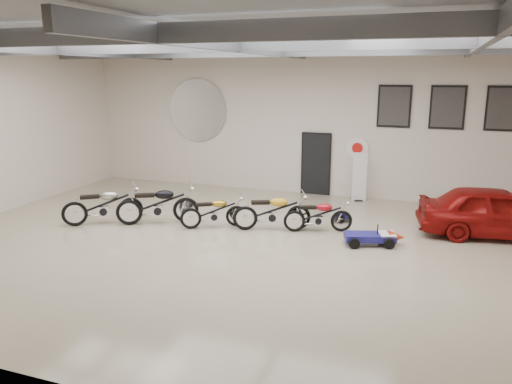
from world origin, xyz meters
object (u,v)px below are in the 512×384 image
(motorcycle_black, at_px, (157,204))
(banner_stand, at_px, (360,176))
(motorcycle_silver, at_px, (103,204))
(go_kart, at_px, (375,234))
(motorcycle_yellow, at_px, (272,211))
(motorcycle_gold, at_px, (214,211))
(vintage_car, at_px, (497,212))
(motorcycle_red, at_px, (318,215))

(motorcycle_black, bearing_deg, banner_stand, 12.95)
(motorcycle_black, bearing_deg, motorcycle_silver, 170.86)
(go_kart, bearing_deg, motorcycle_yellow, 155.03)
(motorcycle_gold, height_order, go_kart, motorcycle_gold)
(motorcycle_yellow, bearing_deg, motorcycle_gold, 169.68)
(motorcycle_yellow, bearing_deg, motorcycle_silver, 170.42)
(go_kart, bearing_deg, banner_stand, 85.20)
(motorcycle_black, relative_size, vintage_car, 0.58)
(motorcycle_silver, distance_m, go_kart, 7.45)
(motorcycle_yellow, distance_m, motorcycle_red, 1.24)
(banner_stand, xyz_separation_m, motorcycle_silver, (-6.37, -5.04, -0.29))
(motorcycle_red, bearing_deg, motorcycle_silver, 172.64)
(banner_stand, relative_size, motorcycle_black, 0.76)
(go_kart, height_order, vintage_car, vintage_car)
(motorcycle_red, bearing_deg, motorcycle_black, 170.12)
(go_kart, distance_m, vintage_car, 3.36)
(motorcycle_red, relative_size, go_kart, 1.20)
(motorcycle_silver, relative_size, vintage_car, 0.56)
(motorcycle_silver, height_order, motorcycle_gold, motorcycle_silver)
(go_kart, xyz_separation_m, vintage_car, (2.84, 1.74, 0.39))
(motorcycle_silver, bearing_deg, motorcycle_gold, -24.12)
(motorcycle_red, distance_m, vintage_car, 4.56)
(motorcycle_yellow, bearing_deg, motorcycle_red, -10.79)
(banner_stand, distance_m, motorcycle_gold, 5.44)
(banner_stand, bearing_deg, motorcycle_silver, -155.55)
(motorcycle_black, distance_m, go_kart, 5.98)
(motorcycle_silver, distance_m, motorcycle_yellow, 4.75)
(go_kart, bearing_deg, motorcycle_red, 141.37)
(motorcycle_gold, distance_m, vintage_car, 7.40)
(motorcycle_black, xyz_separation_m, vintage_car, (8.81, 1.97, 0.08))
(motorcycle_gold, xyz_separation_m, motorcycle_yellow, (1.56, 0.35, 0.07))
(motorcycle_gold, bearing_deg, motorcycle_black, 155.39)
(motorcycle_silver, bearing_deg, motorcycle_red, -24.74)
(motorcycle_silver, distance_m, motorcycle_gold, 3.15)
(motorcycle_red, distance_m, go_kart, 1.68)
(motorcycle_red, relative_size, vintage_car, 0.46)
(motorcycle_black, bearing_deg, vintage_car, -16.86)
(motorcycle_gold, distance_m, motorcycle_yellow, 1.60)
(vintage_car, bearing_deg, motorcycle_black, 93.14)
(motorcycle_silver, bearing_deg, go_kart, -31.79)
(motorcycle_silver, relative_size, go_kart, 1.44)
(motorcycle_silver, relative_size, motorcycle_yellow, 1.05)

